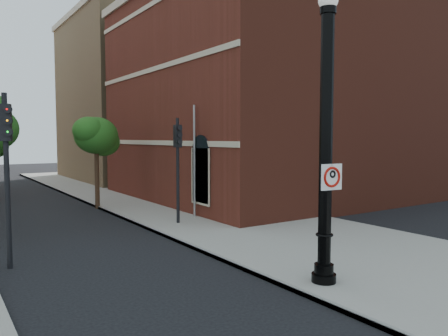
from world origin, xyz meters
TOP-DOWN VIEW (x-y plane):
  - ground at (0.00, 0.00)m, footprint 120.00×120.00m
  - sidewalk_right at (6.00, 10.00)m, footprint 8.00×60.00m
  - curb_edge at (2.05, 10.00)m, footprint 0.10×60.00m
  - brick_wall_building at (16.00, 14.00)m, footprint 22.30×16.30m
  - bg_building_tan_b at (16.00, 30.00)m, footprint 22.00×14.00m
  - lamppost at (2.95, -0.49)m, footprint 0.62×0.62m
  - no_parking_sign at (2.97, -0.68)m, footprint 0.65×0.12m
  - traffic_signal_left at (-3.45, 5.64)m, footprint 0.39×0.44m
  - traffic_signal_right at (3.48, 8.41)m, footprint 0.30×0.38m
  - utility_pole at (4.80, 9.30)m, footprint 0.11×0.11m
  - street_tree_c at (2.04, 14.86)m, footprint 2.70×2.44m

SIDE VIEW (x-z plane):
  - ground at x=0.00m, z-range 0.00..0.00m
  - sidewalk_right at x=6.00m, z-range 0.00..0.12m
  - curb_edge at x=2.05m, z-range 0.00..0.14m
  - utility_pole at x=4.80m, z-range 0.00..5.27m
  - no_parking_sign at x=2.97m, z-range 2.49..3.14m
  - traffic_signal_right at x=3.48m, z-range 0.80..5.41m
  - lamppost at x=2.95m, z-range -0.28..7.07m
  - traffic_signal_left at x=-3.45m, z-range 0.88..5.92m
  - street_tree_c at x=2.04m, z-range 1.40..6.26m
  - brick_wall_building at x=16.00m, z-range 0.01..12.51m
  - bg_building_tan_b at x=16.00m, z-range 0.00..14.00m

